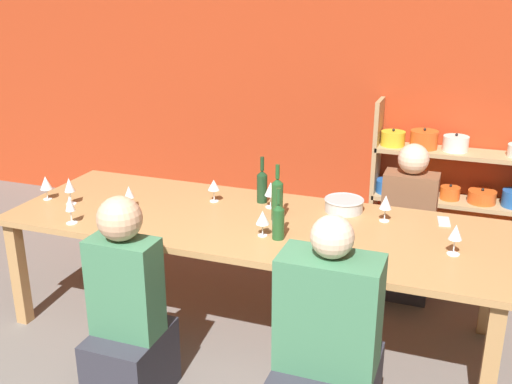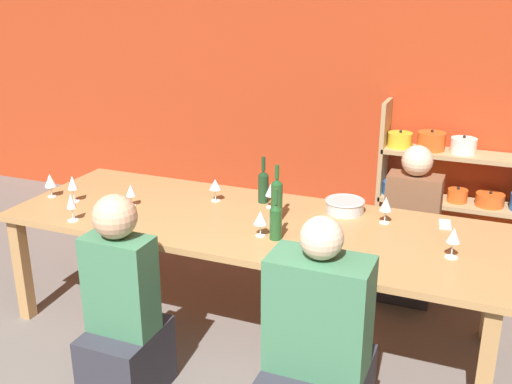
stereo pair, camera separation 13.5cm
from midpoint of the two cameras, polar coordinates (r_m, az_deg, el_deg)
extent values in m
cube|color=#B23819|center=(5.32, 9.19, 10.42)|extent=(8.80, 0.06, 2.70)
cube|color=tan|center=(5.22, 12.67, 1.78)|extent=(0.04, 0.30, 1.24)
cube|color=tan|center=(5.37, 18.77, -5.20)|extent=(1.25, 0.30, 0.04)
cylinder|color=red|center=(5.38, 13.57, -3.72)|extent=(0.22, 0.22, 0.12)
sphere|color=black|center=(5.35, 13.63, -3.00)|extent=(0.02, 0.02, 0.02)
cylinder|color=#338447|center=(5.34, 18.85, -4.51)|extent=(0.19, 0.19, 0.11)
sphere|color=black|center=(5.32, 18.93, -3.87)|extent=(0.02, 0.02, 0.02)
cylinder|color=gold|center=(5.34, 21.51, -4.92)|extent=(0.19, 0.19, 0.09)
sphere|color=black|center=(5.32, 21.59, -4.36)|extent=(0.02, 0.02, 0.02)
cube|color=tan|center=(5.22, 19.26, -1.05)|extent=(1.25, 0.30, 0.04)
cylinder|color=#235BAD|center=(5.23, 13.92, 0.39)|extent=(0.22, 0.22, 0.11)
sphere|color=black|center=(5.21, 13.98, 1.07)|extent=(0.02, 0.02, 0.02)
cylinder|color=gold|center=(5.21, 16.62, 0.03)|extent=(0.22, 0.22, 0.11)
sphere|color=black|center=(5.19, 16.69, 0.70)|extent=(0.02, 0.02, 0.02)
cylinder|color=#E0561E|center=(5.19, 19.35, -0.32)|extent=(0.16, 0.16, 0.11)
sphere|color=black|center=(5.17, 19.42, 0.35)|extent=(0.02, 0.02, 0.02)
cylinder|color=#E0561E|center=(5.19, 22.08, -0.70)|extent=(0.22, 0.22, 0.10)
sphere|color=black|center=(5.17, 22.16, -0.05)|extent=(0.02, 0.02, 0.02)
cube|color=tan|center=(5.10, 19.77, 3.32)|extent=(1.25, 0.30, 0.04)
cylinder|color=gold|center=(5.12, 14.30, 4.84)|extent=(0.20, 0.20, 0.12)
sphere|color=black|center=(5.10, 14.36, 5.62)|extent=(0.02, 0.02, 0.02)
cylinder|color=#E0561E|center=(5.09, 17.09, 4.65)|extent=(0.22, 0.22, 0.15)
sphere|color=black|center=(5.07, 17.18, 5.58)|extent=(0.02, 0.02, 0.02)
cylinder|color=silver|center=(5.08, 19.87, 4.18)|extent=(0.20, 0.20, 0.12)
sphere|color=black|center=(5.06, 19.97, 4.98)|extent=(0.02, 0.02, 0.02)
cube|color=#AD7F4C|center=(3.73, 0.45, -2.94)|extent=(3.06, 1.08, 0.04)
cube|color=#AD7F4C|center=(4.27, -20.52, -6.86)|extent=(0.08, 0.08, 0.72)
cube|color=#AD7F4C|center=(3.28, 22.16, -15.48)|extent=(0.08, 0.08, 0.72)
cube|color=#AD7F4C|center=(4.91, -13.36, -2.63)|extent=(0.08, 0.08, 0.72)
cube|color=#AD7F4C|center=(4.08, 22.46, -8.33)|extent=(0.08, 0.08, 0.72)
cylinder|color=#B7BABC|center=(3.88, 9.43, -1.35)|extent=(0.24, 0.24, 0.08)
torus|color=#B7BABC|center=(3.87, 9.46, -0.83)|extent=(0.26, 0.26, 0.01)
cylinder|color=#19381E|center=(3.98, 1.68, 0.31)|extent=(0.07, 0.07, 0.19)
cone|color=#19381E|center=(3.95, 1.69, 1.83)|extent=(0.07, 0.07, 0.03)
cylinder|color=#19381E|center=(3.93, 1.70, 2.70)|extent=(0.03, 0.03, 0.09)
cylinder|color=#1E4C23|center=(3.42, 3.02, -3.10)|extent=(0.07, 0.07, 0.18)
cone|color=#1E4C23|center=(3.38, 3.06, -1.43)|extent=(0.07, 0.07, 0.03)
cylinder|color=#1E4C23|center=(3.36, 3.07, -0.44)|extent=(0.03, 0.03, 0.09)
cylinder|color=#1E4C23|center=(3.68, 3.03, -0.96)|extent=(0.07, 0.07, 0.24)
cone|color=#1E4C23|center=(3.64, 3.07, 1.02)|extent=(0.07, 0.07, 0.03)
cylinder|color=#1E4C23|center=(3.62, 3.08, 1.93)|extent=(0.03, 0.03, 0.09)
cylinder|color=white|center=(3.92, 2.45, -1.46)|extent=(0.07, 0.07, 0.00)
cylinder|color=white|center=(3.91, 2.46, -0.89)|extent=(0.01, 0.01, 0.08)
cone|color=white|center=(3.88, 2.48, 0.29)|extent=(0.08, 0.08, 0.09)
cylinder|color=white|center=(3.41, 19.18, -5.89)|extent=(0.07, 0.07, 0.00)
cylinder|color=white|center=(3.40, 19.26, -5.20)|extent=(0.01, 0.01, 0.09)
cone|color=white|center=(3.36, 19.42, -3.89)|extent=(0.07, 0.07, 0.08)
cylinder|color=white|center=(4.19, -16.02, -0.87)|extent=(0.07, 0.07, 0.00)
cylinder|color=white|center=(4.17, -16.07, -0.29)|extent=(0.01, 0.01, 0.09)
cone|color=white|center=(4.14, -16.19, 0.88)|extent=(0.07, 0.07, 0.09)
cylinder|color=beige|center=(4.15, -16.16, 0.56)|extent=(0.04, 0.04, 0.04)
cylinder|color=white|center=(4.02, -10.80, -1.27)|extent=(0.06, 0.06, 0.00)
cylinder|color=white|center=(4.01, -10.83, -0.80)|extent=(0.01, 0.01, 0.06)
cone|color=white|center=(3.99, -10.90, 0.16)|extent=(0.07, 0.07, 0.08)
cylinder|color=maroon|center=(3.99, -10.88, -0.11)|extent=(0.04, 0.04, 0.03)
cylinder|color=white|center=(3.86, -16.06, -2.61)|extent=(0.07, 0.07, 0.00)
cylinder|color=white|center=(3.84, -16.12, -2.03)|extent=(0.01, 0.01, 0.08)
cone|color=white|center=(3.81, -16.24, -0.81)|extent=(0.06, 0.06, 0.09)
cylinder|color=white|center=(4.33, -18.02, -0.39)|extent=(0.06, 0.06, 0.00)
cylinder|color=white|center=(4.32, -18.07, 0.07)|extent=(0.01, 0.01, 0.07)
cone|color=white|center=(4.29, -18.17, 1.07)|extent=(0.08, 0.08, 0.09)
cylinder|color=white|center=(3.77, 13.14, -2.86)|extent=(0.06, 0.06, 0.00)
cylinder|color=white|center=(3.76, 13.19, -2.28)|extent=(0.01, 0.01, 0.08)
cone|color=white|center=(3.73, 13.29, -1.11)|extent=(0.08, 0.08, 0.09)
cylinder|color=beige|center=(3.73, 13.26, -1.42)|extent=(0.04, 0.04, 0.03)
cylinder|color=white|center=(4.04, -2.91, -0.82)|extent=(0.06, 0.06, 0.00)
cylinder|color=white|center=(4.03, -2.92, -0.27)|extent=(0.01, 0.01, 0.08)
cone|color=white|center=(4.00, -2.94, 0.73)|extent=(0.08, 0.08, 0.07)
cylinder|color=maroon|center=(4.01, -2.93, 0.50)|extent=(0.04, 0.04, 0.03)
cylinder|color=white|center=(3.49, 1.53, -4.17)|extent=(0.06, 0.06, 0.00)
cylinder|color=white|center=(3.48, 1.53, -3.60)|extent=(0.01, 0.01, 0.07)
cone|color=white|center=(3.45, 1.54, -2.45)|extent=(0.08, 0.08, 0.08)
cube|color=silver|center=(3.84, 18.52, -2.93)|extent=(0.09, 0.16, 0.01)
cube|color=#3D7551|center=(2.73, 7.42, -11.49)|extent=(0.45, 0.25, 0.55)
sphere|color=beige|center=(2.56, 7.78, -4.36)|extent=(0.19, 0.19, 0.19)
cube|color=#2D2D38|center=(4.53, 15.07, -6.80)|extent=(0.37, 0.47, 0.42)
cube|color=brown|center=(4.36, 15.58, -1.48)|extent=(0.37, 0.21, 0.48)
sphere|color=beige|center=(4.25, 16.00, 2.89)|extent=(0.21, 0.21, 0.21)
cube|color=#2D2D38|center=(3.45, -11.06, -15.56)|extent=(0.36, 0.45, 0.40)
cube|color=#3D7551|center=(3.21, -11.60, -8.65)|extent=(0.36, 0.20, 0.53)
sphere|color=tan|center=(3.05, -12.08, -2.31)|extent=(0.23, 0.23, 0.23)
camera|label=1|loc=(0.07, -88.97, 0.36)|focal=42.00mm
camera|label=2|loc=(0.07, 91.03, -0.36)|focal=42.00mm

